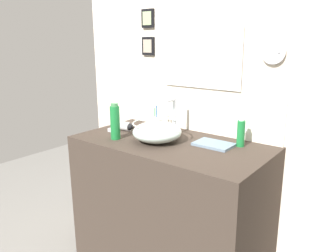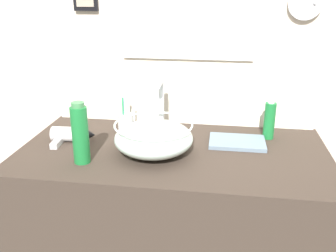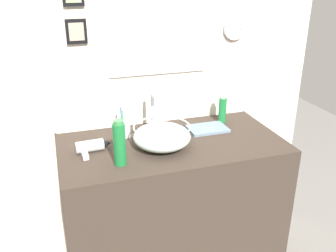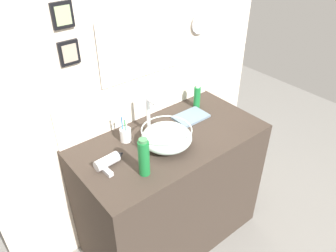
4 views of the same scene
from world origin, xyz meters
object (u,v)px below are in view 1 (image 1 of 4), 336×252
Objects in this scene: glass_bowl_sink at (157,132)px; hand_towel at (214,144)px; toothbrush_cup at (157,124)px; faucet at (174,112)px; hair_drier at (123,126)px; shampoo_bottle at (241,133)px; spray_bottle at (115,122)px.

glass_bowl_sink is 1.34× the size of hand_towel.
faucet is at bearing -8.87° from toothbrush_cup.
glass_bowl_sink is 1.56× the size of toothbrush_cup.
shampoo_bottle is (0.84, 0.16, 0.05)m from hair_drier.
hair_drier is 0.96× the size of toothbrush_cup.
faucet reaches higher than spray_bottle.
toothbrush_cup is (-0.17, 0.03, -0.11)m from faucet.
toothbrush_cup is at bearing 172.99° from hand_towel.
spray_bottle is at bearing -155.75° from hand_towel.
toothbrush_cup is 0.34m from spray_bottle.
faucet is 0.37m from hand_towel.
spray_bottle reaches higher than hand_towel.
shampoo_bottle is 0.18m from hand_towel.
hair_drier is at bearing -162.77° from faucet.
hair_drier is at bearing 122.21° from spray_bottle.
glass_bowl_sink is at bearing -153.89° from shampoo_bottle.
shampoo_bottle is at bearing 2.19° from toothbrush_cup.
hand_towel is (0.59, 0.26, -0.11)m from spray_bottle.
hair_drier is 1.04× the size of shampoo_bottle.
glass_bowl_sink is 0.28m from spray_bottle.
faucet is at bearing 173.93° from hand_towel.
glass_bowl_sink is 0.20m from faucet.
spray_bottle is 1.01× the size of hand_towel.
glass_bowl_sink is 0.27m from toothbrush_cup.
toothbrush_cup is (-0.17, 0.20, -0.02)m from glass_bowl_sink.
hair_drier is at bearing -173.55° from hand_towel.
spray_bottle is at bearing -154.14° from shampoo_bottle.
hair_drier is at bearing -168.85° from shampoo_bottle.
shampoo_bottle is at bearing 25.86° from spray_bottle.
hair_drier is 0.25m from toothbrush_cup.
shampoo_bottle is (0.47, 0.23, 0.02)m from glass_bowl_sink.
shampoo_bottle reaches higher than hair_drier.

